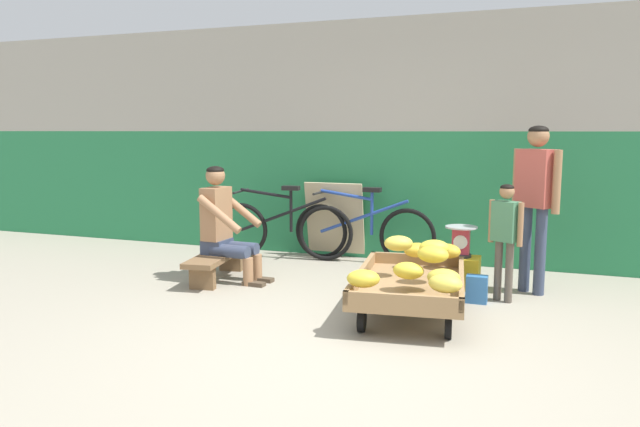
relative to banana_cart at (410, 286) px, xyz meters
The scene contains 14 objects.
ground_plane 1.13m from the banana_cart, 105.52° to the right, with size 80.00×80.00×0.00m, color gray.
back_wall 2.43m from the banana_cart, 97.85° to the left, with size 16.00×0.30×2.73m.
banana_cart is the anchor object (origin of this frame).
banana_pile 0.26m from the banana_cart, 34.19° to the right, with size 0.85×1.46×0.26m.
low_bench 2.11m from the banana_cart, 166.37° to the left, with size 0.45×1.13×0.27m.
vendor_seated 2.05m from the banana_cart, 165.89° to the left, with size 0.69×0.50×1.14m.
plastic_crate 1.04m from the banana_cart, 74.23° to the left, with size 0.36×0.28×0.30m.
weighing_scale 1.05m from the banana_cart, 74.21° to the left, with size 0.30×0.30×0.29m.
bicycle_near_left 2.45m from the banana_cart, 138.29° to the left, with size 1.66×0.48×0.86m.
bicycle_far_left 1.99m from the banana_cart, 116.93° to the left, with size 1.66×0.48×0.86m.
sign_board 2.32m from the banana_cart, 123.74° to the left, with size 0.70×0.19×0.89m.
customer_adult 1.56m from the banana_cart, 48.36° to the left, with size 0.41×0.35×1.53m.
customer_child 1.03m from the banana_cart, 43.65° to the left, with size 0.29×0.22×1.03m.
shopping_bag 0.73m from the banana_cart, 48.16° to the left, with size 0.18×0.12×0.24m, color #3370B7.
Camera 1 is at (1.20, -3.61, 1.49)m, focal length 33.56 mm.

